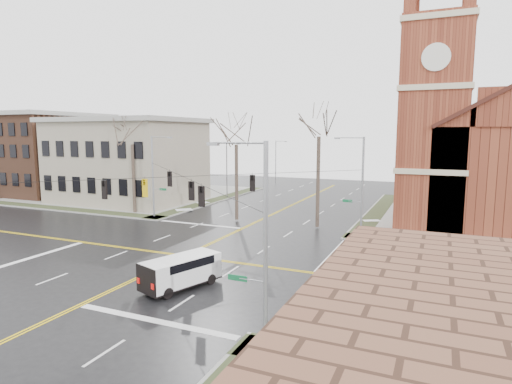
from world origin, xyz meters
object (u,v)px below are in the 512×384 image
at_px(signal_pole_se, 262,243).
at_px(streetlight_north_b, 276,160).
at_px(tree_nw_far, 132,140).
at_px(cargo_van, 184,269).
at_px(parked_car_a, 414,245).
at_px(signal_pole_nw, 154,174).
at_px(parked_car_b, 488,252).
at_px(streetlight_north_a, 228,168).
at_px(tree_nw_near, 236,139).
at_px(tree_ne, 319,130).
at_px(signal_pole_ne, 360,184).

bearing_deg(signal_pole_se, streetlight_north_b, 110.27).
bearing_deg(tree_nw_far, cargo_van, -44.37).
xyz_separation_m(cargo_van, parked_car_a, (12.56, 14.00, -0.53)).
bearing_deg(signal_pole_nw, streetlight_north_b, 88.95).
distance_m(signal_pole_se, tree_nw_far, 36.14).
xyz_separation_m(streetlight_north_b, parked_car_b, (32.16, -39.89, -3.82)).
distance_m(streetlight_north_a, cargo_van, 36.87).
relative_size(signal_pole_se, streetlight_north_b, 1.12).
relative_size(parked_car_a, tree_nw_near, 0.29).
xyz_separation_m(signal_pole_se, tree_ne, (-4.51, 25.13, 4.79)).
xyz_separation_m(tree_nw_far, tree_ne, (22.04, 0.89, 1.03)).
height_order(parked_car_b, tree_nw_far, tree_nw_far).
bearing_deg(streetlight_north_b, tree_nw_near, -76.12).
xyz_separation_m(parked_car_b, tree_nw_far, (-36.73, 4.63, 8.05)).
xyz_separation_m(signal_pole_ne, tree_nw_far, (-26.55, 1.24, 3.76)).
bearing_deg(cargo_van, streetlight_north_a, 132.45).
relative_size(signal_pole_ne, streetlight_north_b, 1.12).
distance_m(cargo_van, parked_car_b, 22.58).
bearing_deg(signal_pole_se, streetlight_north_a, 119.09).
height_order(parked_car_b, tree_nw_near, tree_nw_near).
bearing_deg(tree_nw_far, signal_pole_ne, -2.68).
height_order(signal_pole_nw, tree_ne, tree_ne).
bearing_deg(tree_ne, parked_car_b, -20.59).
bearing_deg(parked_car_a, tree_nw_far, 67.87).
bearing_deg(streetlight_north_a, parked_car_a, -36.31).
xyz_separation_m(signal_pole_se, tree_nw_near, (-13.48, 25.12, 3.85)).
xyz_separation_m(streetlight_north_a, tree_nw_far, (-4.57, -15.26, 4.24)).
xyz_separation_m(signal_pole_nw, signal_pole_se, (22.64, -23.00, 0.00)).
bearing_deg(signal_pole_ne, signal_pole_nw, 180.00).
bearing_deg(cargo_van, signal_pole_se, -17.51).
distance_m(signal_pole_nw, cargo_van, 23.23).
bearing_deg(tree_nw_far, tree_nw_near, 3.86).
height_order(signal_pole_nw, signal_pole_se, same).
bearing_deg(tree_nw_near, cargo_van, -73.16).
bearing_deg(tree_ne, tree_nw_far, -177.68).
distance_m(streetlight_north_a, parked_car_a, 33.63).
bearing_deg(streetlight_north_b, parked_car_b, -51.12).
distance_m(cargo_van, tree_nw_near, 21.68).
relative_size(streetlight_north_b, tree_nw_near, 0.66).
distance_m(streetlight_north_a, tree_nw_near, 17.25).
distance_m(parked_car_a, tree_nw_far, 32.84).
bearing_deg(cargo_van, tree_ne, 100.35).
bearing_deg(tree_nw_far, parked_car_a, -8.18).
distance_m(streetlight_north_b, parked_car_b, 51.38).
height_order(signal_pole_nw, parked_car_b, signal_pole_nw).
xyz_separation_m(streetlight_north_a, tree_ne, (17.47, -14.37, 5.27)).
height_order(signal_pole_se, streetlight_north_a, signal_pole_se).
bearing_deg(signal_pole_nw, streetlight_north_a, 87.68).
relative_size(signal_pole_se, streetlight_north_a, 1.12).
relative_size(parked_car_a, parked_car_b, 0.89).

